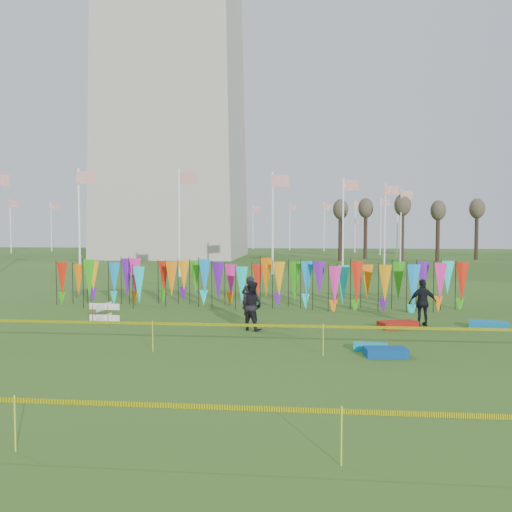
# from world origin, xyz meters

# --- Properties ---
(ground) EXTENTS (160.00, 160.00, 0.00)m
(ground) POSITION_xyz_m (0.00, 0.00, 0.00)
(ground) COLOR #284D15
(ground) RESTS_ON ground
(flagpole_ring) EXTENTS (57.40, 56.16, 8.00)m
(flagpole_ring) POSITION_xyz_m (-14.00, 48.00, 4.00)
(flagpole_ring) COLOR white
(flagpole_ring) RESTS_ON ground
(banner_row) EXTENTS (18.64, 0.64, 2.07)m
(banner_row) POSITION_xyz_m (0.28, 6.80, 1.19)
(banner_row) COLOR black
(banner_row) RESTS_ON ground
(caution_tape_near) EXTENTS (26.00, 0.02, 0.90)m
(caution_tape_near) POSITION_xyz_m (-0.22, -1.51, 0.78)
(caution_tape_near) COLOR #E9EB04
(caution_tape_near) RESTS_ON ground
(caution_tape_far) EXTENTS (26.00, 0.02, 0.90)m
(caution_tape_far) POSITION_xyz_m (-0.22, -7.98, 0.78)
(caution_tape_far) COLOR #E9EB04
(caution_tape_far) RESTS_ON ground
(box_kite) EXTENTS (0.63, 0.63, 0.70)m
(box_kite) POSITION_xyz_m (-5.14, 2.97, 0.35)
(box_kite) COLOR #B60D0E
(box_kite) RESTS_ON ground
(person_left) EXTENTS (0.74, 0.60, 1.79)m
(person_left) POSITION_xyz_m (0.45, 2.96, 0.89)
(person_left) COLOR black
(person_left) RESTS_ON ground
(person_mid) EXTENTS (0.98, 0.86, 1.71)m
(person_mid) POSITION_xyz_m (0.62, 1.87, 0.86)
(person_mid) COLOR black
(person_mid) RESTS_ON ground
(person_right) EXTENTS (1.05, 0.66, 1.70)m
(person_right) POSITION_xyz_m (6.74, 3.20, 0.85)
(person_right) COLOR black
(person_right) RESTS_ON ground
(kite_bag_turquoise) EXTENTS (1.03, 0.62, 0.19)m
(kite_bag_turquoise) POSITION_xyz_m (4.37, -0.75, 0.10)
(kite_bag_turquoise) COLOR #0EA3D3
(kite_bag_turquoise) RESTS_ON ground
(kite_bag_blue) EXTENTS (1.19, 0.71, 0.24)m
(kite_bag_blue) POSITION_xyz_m (4.68, -1.41, 0.12)
(kite_bag_blue) COLOR #094495
(kite_bag_blue) RESTS_ON ground
(kite_bag_red) EXTENTS (1.47, 1.07, 0.25)m
(kite_bag_red) POSITION_xyz_m (5.76, 2.69, 0.12)
(kite_bag_red) COLOR #B5170C
(kite_bag_red) RESTS_ON ground
(kite_bag_teal) EXTENTS (1.40, 0.97, 0.24)m
(kite_bag_teal) POSITION_xyz_m (8.96, 2.96, 0.12)
(kite_bag_teal) COLOR #0D77B8
(kite_bag_teal) RESTS_ON ground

